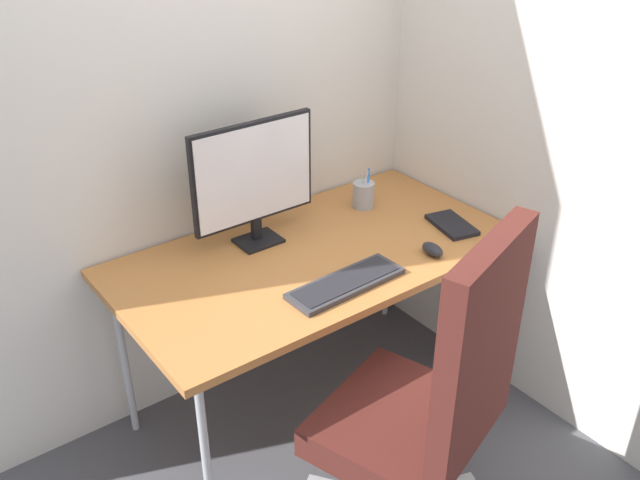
# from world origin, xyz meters

# --- Properties ---
(ground_plane) EXTENTS (8.00, 8.00, 0.00)m
(ground_plane) POSITION_xyz_m (0.00, 0.00, 0.00)
(ground_plane) COLOR #4C4C51
(wall_back) EXTENTS (3.20, 0.04, 2.80)m
(wall_back) POSITION_xyz_m (0.00, 0.43, 1.40)
(wall_back) COLOR silver
(wall_back) RESTS_ON ground_plane
(wall_side_right) EXTENTS (0.04, 2.49, 2.80)m
(wall_side_right) POSITION_xyz_m (0.79, -0.24, 1.40)
(wall_side_right) COLOR silver
(wall_side_right) RESTS_ON ground_plane
(desk) EXTENTS (1.51, 0.80, 0.75)m
(desk) POSITION_xyz_m (0.00, 0.00, 0.71)
(desk) COLOR #B27038
(desk) RESTS_ON ground_plane
(office_chair) EXTENTS (0.65, 0.64, 1.19)m
(office_chair) POSITION_xyz_m (-0.09, -0.72, 0.59)
(office_chair) COLOR black
(office_chair) RESTS_ON ground_plane
(monitor) EXTENTS (0.51, 0.13, 0.48)m
(monitor) POSITION_xyz_m (-0.13, 0.20, 1.02)
(monitor) COLOR black
(monitor) RESTS_ON desk
(keyboard) EXTENTS (0.44, 0.16, 0.02)m
(keyboard) POSITION_xyz_m (-0.06, -0.25, 0.76)
(keyboard) COLOR #333338
(keyboard) RESTS_ON desk
(mouse) EXTENTS (0.07, 0.11, 0.04)m
(mouse) POSITION_xyz_m (0.34, -0.28, 0.77)
(mouse) COLOR black
(mouse) RESTS_ON desk
(pen_holder) EXTENTS (0.09, 0.09, 0.17)m
(pen_holder) POSITION_xyz_m (0.39, 0.19, 0.81)
(pen_holder) COLOR #9EA0A5
(pen_holder) RESTS_ON desk
(notebook) EXTENTS (0.17, 0.24, 0.02)m
(notebook) POSITION_xyz_m (0.56, -0.17, 0.76)
(notebook) COLOR black
(notebook) RESTS_ON desk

